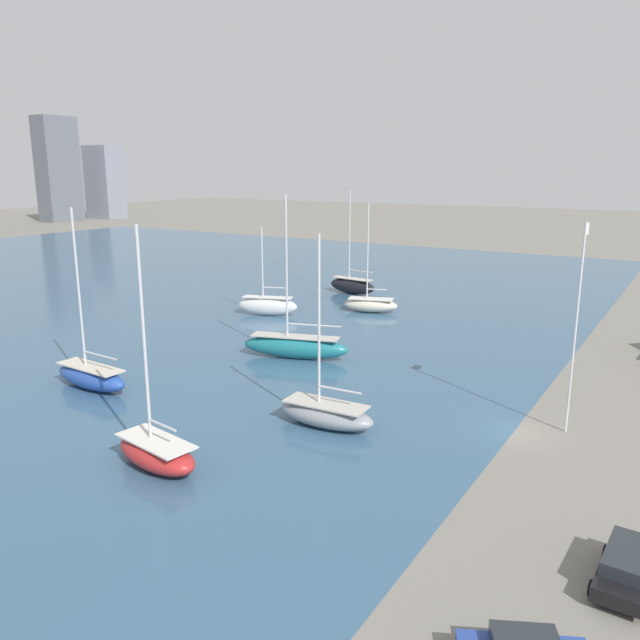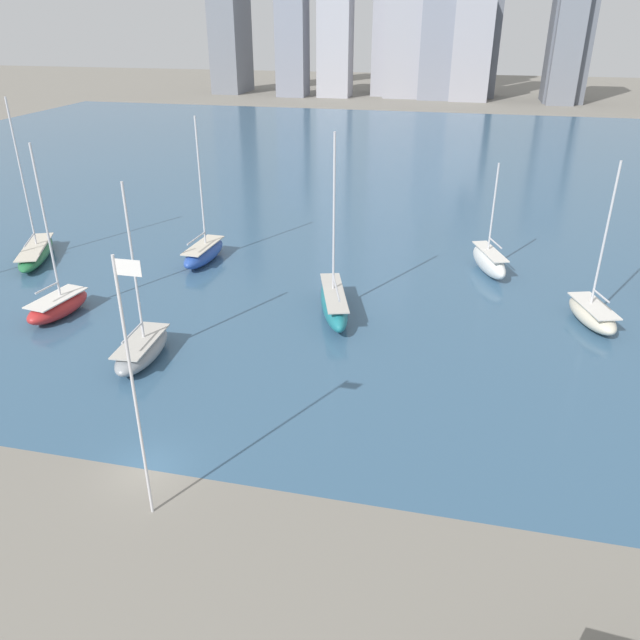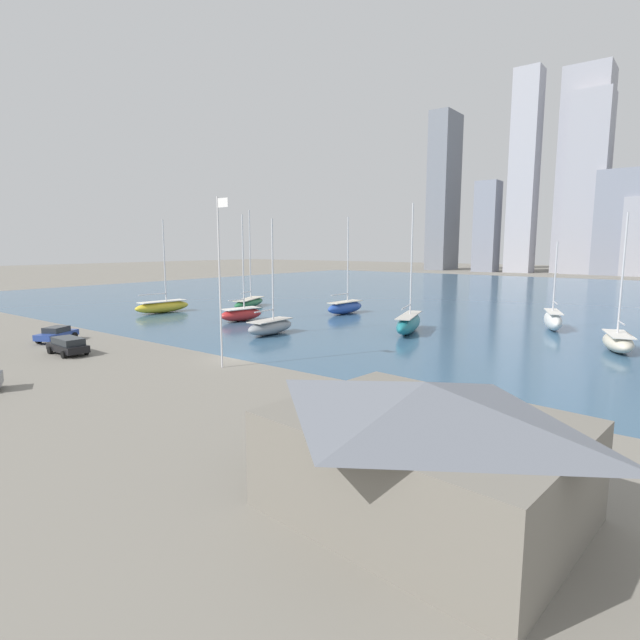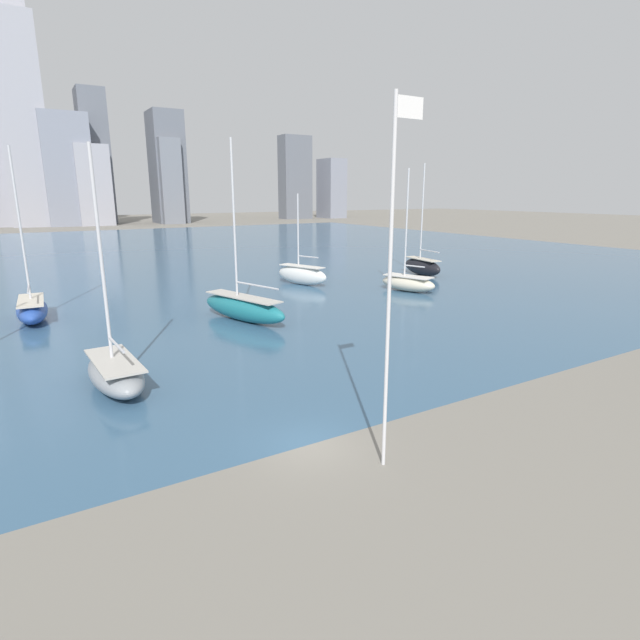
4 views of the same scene
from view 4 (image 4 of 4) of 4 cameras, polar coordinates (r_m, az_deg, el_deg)
name	(u,v)px [view 4 (image 4 of 4)]	position (r m, az deg, el deg)	size (l,w,h in m)	color
ground_plane	(309,445)	(21.50, -1.26, -14.07)	(500.00, 500.00, 0.00)	gray
harbor_water	(89,260)	(87.55, -24.86, 6.25)	(180.00, 140.00, 0.00)	#385B7A
flag_pole	(391,280)	(17.84, 8.08, 4.54)	(1.24, 0.14, 13.47)	silver
distant_city_skyline	(45,139)	(188.34, -28.93, 17.67)	(174.71, 24.16, 72.52)	slate
sailboat_white	(302,274)	(57.66, -2.07, 5.22)	(4.08, 7.23, 10.21)	white
sailboat_blue	(32,309)	(47.35, -30.06, 1.11)	(2.60, 7.61, 13.82)	#284CA8
sailboat_teal	(243,307)	(41.52, -8.77, 1.46)	(4.76, 9.82, 14.40)	#1E757F
sailboat_gray	(115,372)	(28.98, -22.35, -5.53)	(2.86, 6.91, 12.64)	gray
sailboat_cream	(408,282)	(54.50, 10.02, 4.26)	(4.16, 6.77, 12.73)	beige
sailboat_black	(422,266)	(65.66, 11.60, 6.07)	(2.76, 7.37, 13.84)	black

